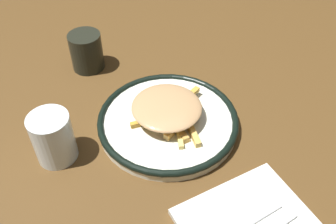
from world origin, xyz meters
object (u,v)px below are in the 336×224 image
object	(u,v)px
water_glass	(53,138)
coffee_mug	(86,51)
fries_heap	(166,109)
plate	(168,121)

from	to	relation	value
water_glass	coffee_mug	xyz separation A→B (m)	(0.24, -0.15, -0.00)
fries_heap	coffee_mug	xyz separation A→B (m)	(0.27, 0.07, 0.00)
water_glass	coffee_mug	bearing A→B (deg)	-32.86
plate	fries_heap	distance (m)	0.03
plate	fries_heap	xyz separation A→B (m)	(0.00, 0.00, 0.03)
fries_heap	water_glass	size ratio (longest dim) A/B	1.80
fries_heap	water_glass	world-z (taller)	water_glass
fries_heap	coffee_mug	distance (m)	0.28
plate	water_glass	size ratio (longest dim) A/B	2.89
fries_heap	coffee_mug	bearing A→B (deg)	13.92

